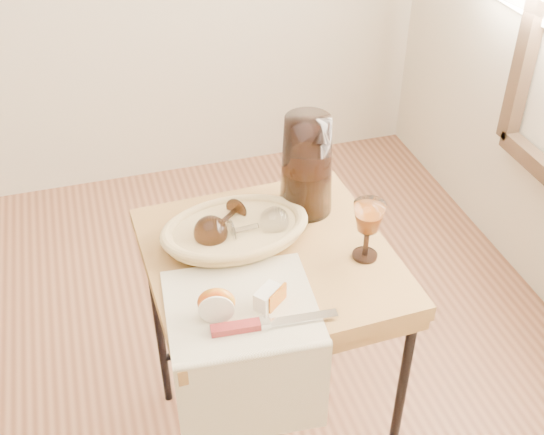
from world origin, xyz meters
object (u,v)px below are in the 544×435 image
object	(u,v)px
tea_towel	(241,306)
table_knife	(269,322)
side_table	(270,358)
bread_basket	(235,233)
apple_half	(216,302)
goblet_lying_a	(222,222)
pitcher	(307,165)
goblet_lying_b	(256,226)
wine_goblet	(367,231)

from	to	relation	value
tea_towel	table_knife	size ratio (longest dim) A/B	1.23
side_table	bread_basket	distance (m)	0.39
bread_basket	apple_half	bearing A→B (deg)	-116.83
goblet_lying_a	pitcher	distance (m)	0.25
pitcher	goblet_lying_b	bearing A→B (deg)	-130.42
side_table	goblet_lying_a	bearing A→B (deg)	137.24
side_table	bread_basket	bearing A→B (deg)	131.99
tea_towel	bread_basket	distance (m)	0.23
side_table	goblet_lying_b	distance (m)	0.41
apple_half	side_table	bearing A→B (deg)	57.76
tea_towel	wine_goblet	xyz separation A→B (m)	(0.31, 0.08, 0.07)
side_table	wine_goblet	world-z (taller)	wine_goblet
wine_goblet	table_knife	distance (m)	0.32
side_table	goblet_lying_b	bearing A→B (deg)	108.21
bread_basket	goblet_lying_a	bearing A→B (deg)	149.46
wine_goblet	table_knife	xyz separation A→B (m)	(-0.27, -0.15, -0.06)
pitcher	wine_goblet	bearing A→B (deg)	-55.30
side_table	tea_towel	distance (m)	0.40
goblet_lying_b	goblet_lying_a	bearing A→B (deg)	152.24
wine_goblet	apple_half	world-z (taller)	wine_goblet
apple_half	table_knife	world-z (taller)	apple_half
tea_towel	apple_half	distance (m)	0.07
bread_basket	apple_half	world-z (taller)	apple_half
bread_basket	pitcher	size ratio (longest dim) A/B	1.06
goblet_lying_b	table_knife	size ratio (longest dim) A/B	0.46
goblet_lying_a	wine_goblet	world-z (taller)	wine_goblet
pitcher	wine_goblet	xyz separation A→B (m)	(0.07, -0.22, -0.05)
goblet_lying_a	apple_half	bearing A→B (deg)	32.30
pitcher	table_knife	size ratio (longest dim) A/B	1.15
tea_towel	goblet_lying_a	distance (m)	0.24
bread_basket	wine_goblet	xyz separation A→B (m)	(0.27, -0.14, 0.05)
tea_towel	pitcher	size ratio (longest dim) A/B	1.07
tea_towel	goblet_lying_b	xyz separation A→B (m)	(0.09, 0.20, 0.05)
goblet_lying_a	table_knife	world-z (taller)	goblet_lying_a
wine_goblet	apple_half	size ratio (longest dim) A/B	1.91
goblet_lying_a	wine_goblet	bearing A→B (deg)	110.93
bread_basket	goblet_lying_b	size ratio (longest dim) A/B	2.65
bread_basket	wine_goblet	size ratio (longest dim) A/B	2.10
apple_half	table_knife	bearing A→B (deg)	-19.21
wine_goblet	bread_basket	bearing A→B (deg)	152.56
side_table	table_knife	distance (m)	0.44
tea_towel	bread_basket	xyz separation A→B (m)	(0.04, 0.22, 0.02)
tea_towel	goblet_lying_a	bearing A→B (deg)	90.48
tea_towel	goblet_lying_b	distance (m)	0.23
bread_basket	pitcher	bearing A→B (deg)	17.66
goblet_lying_a	wine_goblet	xyz separation A→B (m)	(0.30, -0.15, 0.02)
tea_towel	bread_basket	bearing A→B (deg)	83.18
side_table	pitcher	xyz separation A→B (m)	(0.14, 0.15, 0.48)
goblet_lying_a	table_knife	xyz separation A→B (m)	(0.02, -0.31, -0.04)
tea_towel	apple_half	world-z (taller)	apple_half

